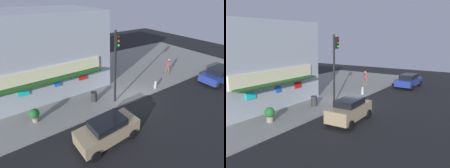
{
  "view_description": "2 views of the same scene",
  "coord_description": "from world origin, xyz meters",
  "views": [
    {
      "loc": [
        -8.79,
        -9.05,
        8.26
      ],
      "look_at": [
        -1.61,
        1.55,
        1.4
      ],
      "focal_mm": 27.33,
      "sensor_mm": 36.0,
      "label": 1
    },
    {
      "loc": [
        -18.75,
        -10.77,
        5.84
      ],
      "look_at": [
        -1.89,
        0.37,
        1.95
      ],
      "focal_mm": 39.79,
      "sensor_mm": 36.0,
      "label": 2
    }
  ],
  "objects": [
    {
      "name": "potted_plant_by_doorway",
      "position": [
        -7.96,
        1.87,
        0.73
      ],
      "size": [
        0.69,
        0.69,
        1.02
      ],
      "color": "gray",
      "rests_on": "sidewalk"
    },
    {
      "name": "trash_can",
      "position": [
        -3.24,
        1.85,
        0.57
      ],
      "size": [
        0.52,
        0.52,
        0.83
      ],
      "primitive_type": "cylinder",
      "color": "#2D2D2D",
      "rests_on": "sidewalk"
    },
    {
      "name": "ground_plane",
      "position": [
        0.0,
        0.0,
        0.0
      ],
      "size": [
        49.93,
        49.93,
        0.0
      ],
      "primitive_type": "plane",
      "color": "black"
    },
    {
      "name": "parked_car_blue",
      "position": [
        9.4,
        -2.0,
        0.8
      ],
      "size": [
        4.34,
        2.11,
        1.53
      ],
      "color": "navy",
      "rests_on": "ground_plane"
    },
    {
      "name": "sidewalk",
      "position": [
        0.0,
        6.09,
        0.08
      ],
      "size": [
        33.29,
        12.19,
        0.16
      ],
      "primitive_type": "cube",
      "color": "gray",
      "rests_on": "ground_plane"
    },
    {
      "name": "corner_building",
      "position": [
        -5.79,
        7.47,
        3.61
      ],
      "size": [
        10.59,
        8.8,
        6.92
      ],
      "color": "#9EA8B2",
      "rests_on": "sidewalk"
    },
    {
      "name": "fire_hydrant",
      "position": [
        2.67,
        0.46,
        0.52
      ],
      "size": [
        0.49,
        0.25,
        0.76
      ],
      "color": "#B2B2B7",
      "rests_on": "sidewalk"
    },
    {
      "name": "pedestrian",
      "position": [
        6.15,
        1.97,
        1.17
      ],
      "size": [
        0.55,
        0.47,
        1.81
      ],
      "color": "brown",
      "rests_on": "sidewalk"
    },
    {
      "name": "traffic_light",
      "position": [
        -1.81,
        0.72,
        3.87
      ],
      "size": [
        0.32,
        0.58,
        5.85
      ],
      "color": "black",
      "rests_on": "sidewalk"
    },
    {
      "name": "parked_car_tan",
      "position": [
        -4.6,
        -2.37,
        0.85
      ],
      "size": [
        4.04,
        2.05,
        1.64
      ],
      "color": "#9E8966",
      "rests_on": "ground_plane"
    }
  ]
}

